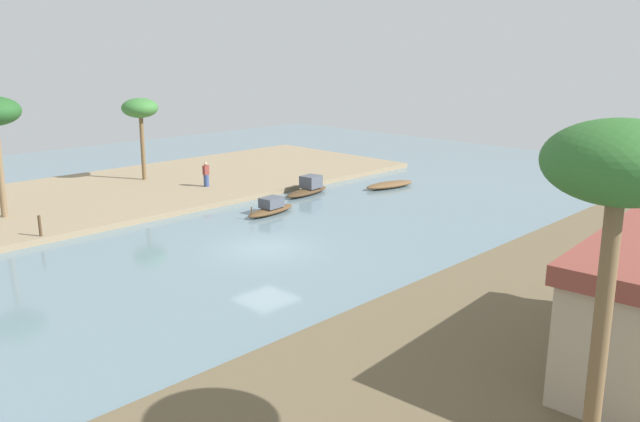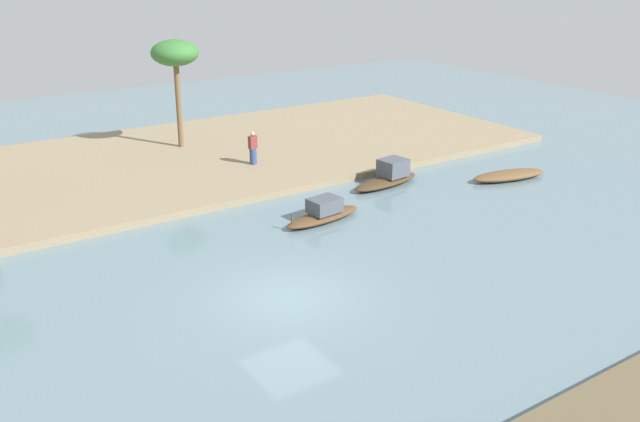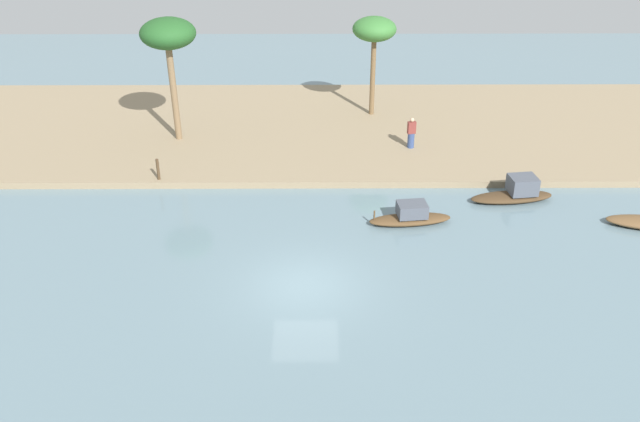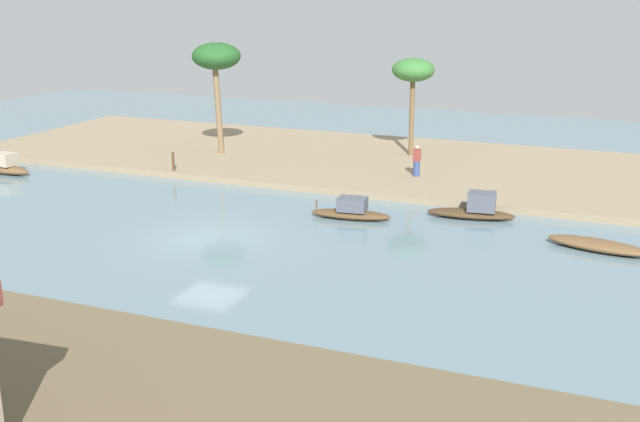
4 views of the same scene
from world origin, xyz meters
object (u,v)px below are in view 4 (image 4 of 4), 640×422
(sampan_near_left_bank, at_px, (598,245))
(palm_tree_left_far, at_px, (216,59))
(sampan_upstream_small, at_px, (475,209))
(person_on_near_bank, at_px, (417,163))
(mooring_post, at_px, (173,162))
(palm_tree_left_near, at_px, (413,72))
(sampan_with_red_awning, at_px, (351,211))
(sampan_foreground, at_px, (4,166))

(sampan_near_left_bank, xyz_separation_m, palm_tree_left_far, (21.36, -8.94, 5.59))
(sampan_upstream_small, relative_size, sampan_near_left_bank, 0.97)
(palm_tree_left_far, bearing_deg, person_on_near_bank, 174.83)
(mooring_post, distance_m, palm_tree_left_near, 14.24)
(sampan_with_red_awning, bearing_deg, person_on_near_bank, -103.43)
(sampan_upstream_small, relative_size, palm_tree_left_far, 0.61)
(mooring_post, height_order, palm_tree_left_near, palm_tree_left_near)
(sampan_upstream_small, height_order, sampan_foreground, sampan_upstream_small)
(sampan_foreground, xyz_separation_m, person_on_near_bank, (-21.11, -6.47, 0.64))
(sampan_near_left_bank, bearing_deg, sampan_with_red_awning, 9.46)
(sampan_upstream_small, relative_size, person_on_near_bank, 2.42)
(sampan_near_left_bank, xyz_separation_m, mooring_post, (21.45, -4.13, 0.63))
(sampan_foreground, xyz_separation_m, palm_tree_left_near, (-19.44, -11.36, 4.70))
(sampan_foreground, distance_m, palm_tree_left_near, 23.00)
(palm_tree_left_near, bearing_deg, sampan_with_red_awning, 93.70)
(sampan_upstream_small, distance_m, person_on_near_bank, 6.76)
(sampan_upstream_small, height_order, sampan_with_red_awning, sampan_upstream_small)
(sampan_foreground, distance_m, mooring_post, 9.35)
(palm_tree_left_far, bearing_deg, sampan_upstream_small, 158.21)
(sampan_upstream_small, distance_m, sampan_near_left_bank, 5.77)
(sampan_foreground, bearing_deg, sampan_upstream_small, -172.65)
(sampan_foreground, relative_size, person_on_near_bank, 2.30)
(person_on_near_bank, xyz_separation_m, palm_tree_left_far, (12.10, -1.10, 4.77))
(person_on_near_bank, height_order, mooring_post, person_on_near_bank)
(sampan_with_red_awning, xyz_separation_m, person_on_near_bank, (-0.87, -7.43, 0.69))
(sampan_with_red_awning, relative_size, sampan_near_left_bank, 0.90)
(person_on_near_bank, bearing_deg, sampan_with_red_awning, -108.81)
(sampan_foreground, relative_size, mooring_post, 3.62)
(sampan_upstream_small, distance_m, palm_tree_left_far, 18.22)
(sampan_foreground, height_order, sampan_with_red_awning, sampan_foreground)
(sampan_near_left_bank, relative_size, palm_tree_left_near, 0.72)
(sampan_upstream_small, height_order, palm_tree_left_near, palm_tree_left_near)
(sampan_upstream_small, distance_m, mooring_post, 16.34)
(sampan_near_left_bank, height_order, person_on_near_bank, person_on_near_bank)
(sampan_foreground, xyz_separation_m, palm_tree_left_far, (-9.01, -7.56, 5.40))
(sampan_upstream_small, relative_size, mooring_post, 3.80)
(mooring_post, distance_m, palm_tree_left_far, 6.91)
(sampan_near_left_bank, bearing_deg, palm_tree_left_near, -37.52)
(sampan_upstream_small, relative_size, sampan_with_red_awning, 1.08)
(sampan_upstream_small, xyz_separation_m, palm_tree_left_far, (16.16, -6.46, 5.39))
(sampan_upstream_small, height_order, mooring_post, mooring_post)
(person_on_near_bank, relative_size, mooring_post, 1.57)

